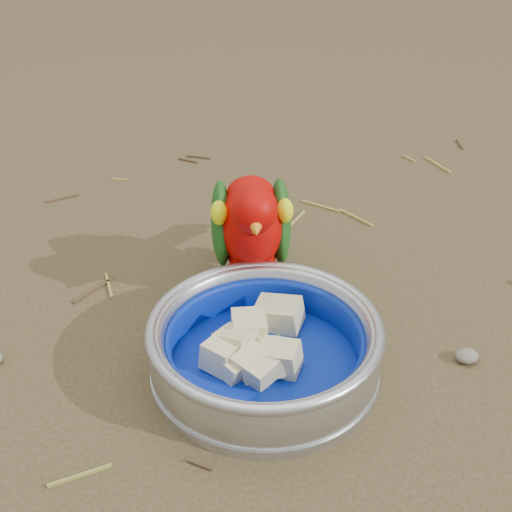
{
  "coord_description": "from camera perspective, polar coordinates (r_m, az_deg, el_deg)",
  "views": [
    {
      "loc": [
        -0.07,
        -0.64,
        0.51
      ],
      "look_at": [
        -0.01,
        0.03,
        0.08
      ],
      "focal_mm": 55.0,
      "sensor_mm": 36.0,
      "label": 1
    }
  ],
  "objects": [
    {
      "name": "fruit_wedges",
      "position": [
        0.75,
        0.64,
        -6.86
      ],
      "size": [
        0.13,
        0.13,
        0.03
      ],
      "primitive_type": null,
      "color": "beige",
      "rests_on": "food_bowl"
    },
    {
      "name": "ground_debris",
      "position": [
        0.85,
        0.99,
        -4.04
      ],
      "size": [
        0.9,
        0.8,
        0.01
      ],
      "primitive_type": null,
      "color": "olive",
      "rests_on": "ground"
    },
    {
      "name": "lory_parrot",
      "position": [
        0.84,
        -0.32,
        1.5
      ],
      "size": [
        0.09,
        0.18,
        0.15
      ],
      "primitive_type": null,
      "rotation": [
        0.0,
        0.0,
        -3.16
      ],
      "color": "#AA0401",
      "rests_on": "ground"
    },
    {
      "name": "bowl_wall",
      "position": [
        0.75,
        0.65,
        -6.45
      ],
      "size": [
        0.22,
        0.22,
        0.04
      ],
      "primitive_type": null,
      "color": "#B2B2BA",
      "rests_on": "food_bowl"
    },
    {
      "name": "ground",
      "position": [
        0.82,
        0.93,
        -5.82
      ],
      "size": [
        60.0,
        60.0,
        0.0
      ],
      "primitive_type": "plane",
      "color": "#4B3B25"
    },
    {
      "name": "food_bowl",
      "position": [
        0.77,
        0.63,
        -8.18
      ],
      "size": [
        0.22,
        0.22,
        0.02
      ],
      "primitive_type": "cylinder",
      "color": "#B2B2BA",
      "rests_on": "ground"
    }
  ]
}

